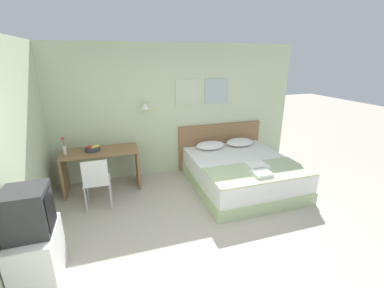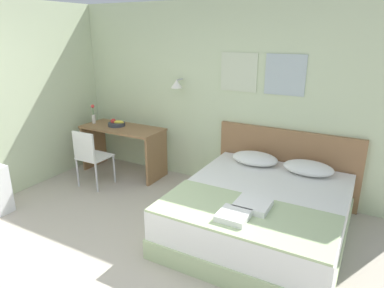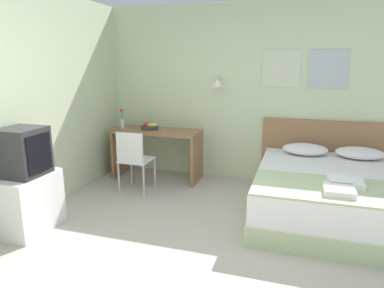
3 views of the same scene
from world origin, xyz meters
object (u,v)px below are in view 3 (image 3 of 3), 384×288
Objects in this scene: bed at (334,195)px; desk at (157,144)px; fruit_bowl at (149,127)px; folded_towel_near_foot at (346,182)px; folded_towel_mid_bed at (339,190)px; tv_stand at (29,202)px; pillow_right at (360,153)px; flower_vase at (122,120)px; headboard at (329,155)px; throw_blanket at (342,190)px; pillow_left at (305,149)px; desk_chair at (133,157)px; television at (23,152)px.

desk reaches higher than bed.
fruit_bowl reaches higher than bed.
folded_towel_near_foot is (0.05, -0.45, 0.33)m from bed.
folded_towel_mid_bed is at bearing -29.59° from desk.
folded_towel_near_foot is 0.52× the size of tv_stand.
flower_vase is at bearing -178.25° from pillow_right.
desk is (-2.54, 0.68, 0.28)m from bed.
bed is at bearing 22.72° from tv_stand.
folded_towel_near_foot is (-0.30, -1.21, -0.02)m from pillow_right.
desk is (-2.54, -0.36, 0.05)m from headboard.
fruit_bowl is at bearing 6.10° from flower_vase.
throw_blanket is (-0.35, -1.35, -0.06)m from pillow_right.
pillow_left reaches higher than tv_stand.
flower_vase is (-3.45, -0.11, 0.28)m from pillow_right.
folded_towel_mid_bed is at bearing -104.61° from pillow_right.
desk_chair is at bearing -84.93° from fruit_bowl.
folded_towel_near_foot is 3.35m from flower_vase.
bed is 3.15× the size of tv_stand.
pillow_left is 3.53m from television.
pillow_left is at bearing -139.98° from headboard.
throw_blanket is (0.35, -1.35, -0.06)m from pillow_left.
headboard is 3.80× the size of television.
television is at bearing 0.00° from tv_stand.
desk reaches higher than pillow_left.
throw_blanket is at bearing -104.36° from pillow_right.
bed is 3.33× the size of pillow_right.
desk_chair is at bearing 66.63° from tv_stand.
fruit_bowl is 2.16m from tv_stand.
flower_vase reaches higher than folded_towel_near_foot.
desk_chair is at bearing -161.70° from pillow_left.
folded_towel_mid_bed is at bearing -16.19° from desk_chair.
flower_vase is (-3.06, 1.38, 0.30)m from folded_towel_mid_bed.
throw_blanket is 2.84m from desk.
desk is at bearing -7.06° from fruit_bowl.
television is at bearing -143.19° from headboard.
fruit_bowl reaches higher than folded_towel_mid_bed.
pillow_right is 1.94× the size of flower_vase.
throw_blanket is 3.36m from flower_vase.
throw_blanket is at bearing -107.64° from folded_towel_near_foot.
folded_towel_near_foot is 3.36m from tv_stand.
television is (-3.14, -0.60, 0.29)m from folded_towel_mid_bed.
pillow_right is (0.69, 0.00, 0.00)m from pillow_left.
television is at bearing -166.85° from throw_blanket.
flower_vase is at bearing 128.18° from desk_chair.
throw_blanket is at bearing -90.00° from headboard.
headboard is 3.15× the size of pillow_right.
folded_towel_mid_bed is 0.33× the size of desk_chair.
desk_chair is at bearing -158.29° from headboard.
headboard reaches higher than tv_stand.
desk_chair is (-2.60, 0.60, -0.04)m from throw_blanket.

